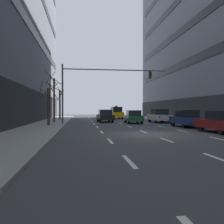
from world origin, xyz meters
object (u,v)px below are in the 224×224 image
car_driving_2 (105,116)px  street_tree_1 (54,97)px  car_parked_3 (159,116)px  taxi_driving_1 (116,113)px  street_tree_0 (60,104)px  street_tree_2 (48,105)px  traffic_signal_0 (97,82)px  car_parked_1 (221,122)px  car_parked_2 (186,119)px  car_driving_0 (133,117)px

car_driving_2 → street_tree_1: (-6.37, -2.36, 2.32)m
street_tree_1 → car_parked_3: bearing=-0.0°
taxi_driving_1 → street_tree_0: size_ratio=0.89×
street_tree_2 → street_tree_1: bearing=90.1°
street_tree_2 → car_driving_2: bearing=49.3°
car_driving_2 → car_parked_3: car_parked_3 is taller
taxi_driving_1 → car_driving_2: size_ratio=0.99×
car_parked_3 → street_tree_0: (-12.99, 8.01, 1.62)m
car_parked_3 → street_tree_2: bearing=-158.9°
taxi_driving_1 → traffic_signal_0: bearing=-107.3°
car_driving_2 → street_tree_2: 9.83m
car_driving_2 → street_tree_2: bearing=-130.7°
street_tree_1 → street_tree_2: street_tree_1 is taller
street_tree_1 → street_tree_2: size_ratio=1.43×
street_tree_1 → traffic_signal_0: bearing=-24.3°
street_tree_1 → car_parked_1: bearing=-45.6°
car_parked_1 → street_tree_2: 15.49m
car_driving_2 → car_parked_2: 12.15m
taxi_driving_1 → street_tree_2: street_tree_2 is taller
car_parked_3 → car_parked_1: bearing=-90.0°
car_driving_2 → car_parked_3: size_ratio=0.96×
car_driving_0 → car_driving_2: 4.55m
car_parked_1 → car_parked_2: bearing=90.0°
car_parked_1 → car_parked_2: size_ratio=0.97×
traffic_signal_0 → street_tree_0: 11.59m
car_driving_0 → street_tree_0: bearing=136.4°
car_parked_1 → car_parked_3: car_parked_3 is taller
car_driving_0 → car_parked_3: bearing=15.2°
car_parked_3 → street_tree_1: bearing=180.0°
taxi_driving_1 → street_tree_2: size_ratio=1.01×
car_parked_1 → street_tree_1: street_tree_1 is taller
car_parked_2 → street_tree_2: street_tree_2 is taller
street_tree_0 → street_tree_1: (-0.04, -8.01, 0.66)m
car_driving_0 → traffic_signal_0: 6.18m
car_driving_2 → street_tree_0: (-6.33, 5.65, 1.66)m
car_driving_2 → car_parked_2: bearing=-56.8°
car_parked_3 → street_tree_0: bearing=148.3°
car_driving_0 → street_tree_1: size_ratio=0.68×
car_driving_0 → car_parked_1: 12.85m
taxi_driving_1 → car_parked_1: size_ratio=1.03×
car_driving_0 → traffic_signal_0: (-4.53, -1.26, 4.02)m
car_parked_1 → taxi_driving_1: bearing=98.5°
car_driving_2 → street_tree_2: size_ratio=1.02×
car_parked_3 → street_tree_2: size_ratio=1.06×
taxi_driving_1 → car_parked_2: taxi_driving_1 is taller
traffic_signal_0 → car_driving_0: bearing=15.6°
car_driving_0 → car_parked_1: car_parked_1 is taller
car_parked_3 → taxi_driving_1: bearing=107.7°
car_driving_0 → street_tree_2: 10.38m
car_parked_1 → car_parked_2: (-0.00, 5.51, 0.02)m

